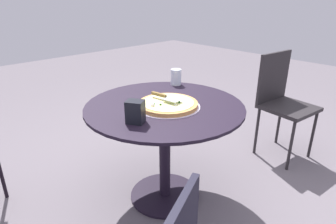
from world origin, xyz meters
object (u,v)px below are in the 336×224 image
Objects in this scene: pizza_on_tray at (168,104)px; patio_chair_corner at (282,98)px; patio_table at (165,129)px; napkin_dispenser at (135,112)px; drinking_cup at (176,77)px; pizza_server at (165,97)px.

patio_chair_corner reaches higher than pizza_on_tray.
napkin_dispenser is (0.09, -0.29, 0.23)m from patio_table.
pizza_on_tray is 1.17m from patio_chair_corner.
drinking_cup is 0.95× the size of napkin_dispenser.
napkin_dispenser reaches higher than pizza_on_tray.
napkin_dispenser is at bearing -62.33° from drinking_cup.
patio_chair_corner is (0.48, 0.78, -0.23)m from drinking_cup.
drinking_cup is at bearing -121.38° from patio_chair_corner.
napkin_dispenser is 0.14× the size of patio_chair_corner.
drinking_cup is (-0.25, 0.35, 0.00)m from pizza_server.
pizza_on_tray is 3.34× the size of drinking_cup.
pizza_server reaches higher than patio_table.
patio_table is at bearing -104.86° from napkin_dispenser.
pizza_server is 0.43m from drinking_cup.
pizza_on_tray is at bearing -111.78° from napkin_dispenser.
napkin_dispenser is at bearing -73.52° from patio_table.
patio_table is 8.41× the size of drinking_cup.
pizza_on_tray is 1.83× the size of pizza_server.
patio_chair_corner reaches higher than napkin_dispenser.
drinking_cup is (-0.29, 0.36, 0.04)m from pizza_on_tray.
pizza_server is (0.00, 0.00, 0.22)m from patio_table.
napkin_dispenser is 1.45m from patio_chair_corner.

